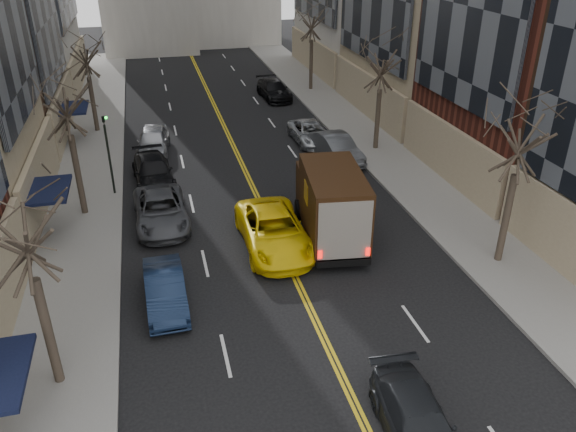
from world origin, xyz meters
The scene contains 20 objects.
sidewalk_left centered at (-9.00, 27.00, 0.07)m, with size 4.00×66.00×0.15m, color slate.
sidewalk_right centered at (9.00, 27.00, 0.07)m, with size 4.00×66.00×0.15m, color slate.
tree_lf_near centered at (-8.80, 8.00, 6.24)m, with size 3.20×3.20×8.41m.
tree_lf_mid centered at (-8.80, 20.00, 6.60)m, with size 3.20×3.20×8.91m.
tree_lf_far centered at (-8.80, 33.00, 6.02)m, with size 3.20×3.20×8.12m.
tree_rt_near centered at (8.80, 11.00, 6.45)m, with size 3.20×3.20×8.71m.
tree_rt_mid centered at (8.80, 25.00, 6.17)m, with size 3.20×3.20×8.32m.
tree_rt_far centered at (8.80, 40.00, 6.74)m, with size 3.20×3.20×9.11m.
traffic_signal centered at (-7.39, 22.00, 2.82)m, with size 0.29×0.26×4.70m.
ups_truck centered at (2.41, 14.84, 1.77)m, with size 3.24×6.66×3.51m.
observer_sedan centered at (1.20, 3.15, 0.65)m, with size 2.11×4.58×1.30m.
taxi centered at (-0.30, 14.60, 0.83)m, with size 2.76×5.98×1.66m, color yellow.
pedestrian centered at (2.13, 13.79, 0.93)m, with size 0.68×0.45×1.86m, color black.
parked_lf_b centered at (-5.26, 11.39, 0.69)m, with size 1.47×4.20×1.38m, color #121F39.
parked_lf_c centered at (-5.10, 18.09, 0.73)m, with size 2.44×5.28×1.47m, color #46484D.
parked_lf_d centered at (-5.28, 23.05, 0.73)m, with size 2.06×5.06×1.47m, color black.
parked_lf_e centered at (-5.10, 27.86, 0.81)m, with size 1.92×4.77×1.62m, color #A0A3A8.
parked_rt_a centered at (5.76, 23.87, 0.80)m, with size 1.69×4.84×1.60m, color #43464A.
parked_rt_b centered at (5.10, 27.41, 0.66)m, with size 2.19×4.74×1.32m, color #B8BCC1.
parked_rt_c centered at (5.10, 38.25, 0.73)m, with size 2.04×5.02×1.46m, color black.
Camera 1 is at (-5.03, -6.76, 13.03)m, focal length 35.00 mm.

